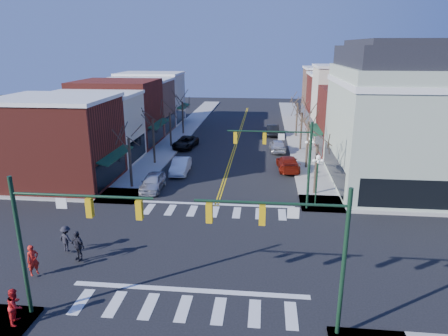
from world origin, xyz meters
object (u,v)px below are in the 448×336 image
(car_left_far, at_px, (186,142))
(car_right_mid, at_px, (278,146))
(lamppost_corner, at_px, (317,171))
(pedestrian_dark_b, at_px, (66,239))
(car_left_near, at_px, (153,182))
(car_right_near, at_px, (288,163))
(victorian_corner, at_px, (405,116))
(pedestrian_red_b, at_px, (15,306))
(pedestrian_dark_a, at_px, (78,246))
(car_right_far, at_px, (273,130))
(lamppost_midblock, at_px, (309,151))
(car_left_mid, at_px, (180,166))
(pedestrian_red_a, at_px, (33,260))

(car_left_far, xyz_separation_m, car_right_mid, (11.91, -0.74, 0.05))
(lamppost_corner, distance_m, pedestrian_dark_b, 19.52)
(car_left_near, distance_m, car_right_near, 14.75)
(victorian_corner, bearing_deg, pedestrian_red_b, -136.72)
(lamppost_corner, bearing_deg, car_left_far, 128.67)
(car_right_mid, height_order, pedestrian_dark_a, pedestrian_dark_a)
(lamppost_corner, xyz_separation_m, car_right_far, (-3.21, 27.18, -2.16))
(car_right_near, bearing_deg, pedestrian_red_b, 57.84)
(lamppost_corner, xyz_separation_m, car_left_far, (-14.60, 18.24, -2.23))
(pedestrian_red_b, distance_m, pedestrian_dark_b, 6.88)
(lamppost_corner, height_order, car_right_near, lamppost_corner)
(car_left_near, bearing_deg, pedestrian_dark_b, -102.55)
(lamppost_midblock, distance_m, pedestrian_dark_b, 23.49)
(victorian_corner, height_order, car_left_near, victorian_corner)
(lamppost_corner, bearing_deg, car_left_mid, 150.09)
(car_left_far, xyz_separation_m, pedestrian_red_a, (-2.69, -30.93, 0.32))
(car_left_far, bearing_deg, car_left_near, -83.85)
(car_right_near, distance_m, pedestrian_dark_b, 24.65)
(car_left_mid, bearing_deg, lamppost_midblock, -6.03)
(car_right_far, height_order, pedestrian_red_b, pedestrian_red_b)
(car_left_far, height_order, pedestrian_red_a, pedestrian_red_a)
(victorian_corner, bearing_deg, pedestrian_dark_a, -144.72)
(pedestrian_red_b, bearing_deg, car_left_mid, -20.82)
(car_left_mid, height_order, car_right_far, car_right_far)
(lamppost_corner, height_order, pedestrian_red_b, lamppost_corner)
(pedestrian_red_b, bearing_deg, pedestrian_dark_a, -17.18)
(victorian_corner, height_order, pedestrian_red_a, victorian_corner)
(car_left_far, distance_m, car_right_mid, 11.94)
(lamppost_corner, bearing_deg, car_right_mid, 98.72)
(pedestrian_red_a, height_order, pedestrian_dark_b, pedestrian_red_a)
(car_left_far, bearing_deg, pedestrian_red_b, -86.24)
(victorian_corner, bearing_deg, pedestrian_red_a, -143.86)
(pedestrian_red_a, xyz_separation_m, pedestrian_dark_b, (0.57, 2.80, -0.05))
(pedestrian_red_b, height_order, pedestrian_dark_b, pedestrian_red_b)
(victorian_corner, bearing_deg, pedestrian_dark_b, -147.60)
(lamppost_corner, relative_size, car_right_near, 0.82)
(victorian_corner, height_order, pedestrian_dark_a, victorian_corner)
(lamppost_midblock, relative_size, pedestrian_dark_b, 2.51)
(victorian_corner, relative_size, car_right_far, 2.92)
(car_right_far, height_order, pedestrian_dark_a, pedestrian_dark_a)
(car_right_near, xyz_separation_m, car_right_far, (-1.41, 17.45, 0.04))
(pedestrian_dark_b, bearing_deg, car_left_mid, -80.65)
(lamppost_corner, xyz_separation_m, car_right_near, (-1.80, 9.73, -2.20))
(pedestrian_dark_a, height_order, pedestrian_dark_b, pedestrian_dark_a)
(car_left_far, xyz_separation_m, pedestrian_dark_a, (-0.90, -29.08, 0.37))
(car_right_far, height_order, pedestrian_red_a, pedestrian_red_a)
(car_right_near, bearing_deg, pedestrian_dark_a, 52.09)
(victorian_corner, relative_size, pedestrian_red_a, 7.85)
(car_right_mid, bearing_deg, pedestrian_red_b, 64.73)
(lamppost_midblock, xyz_separation_m, pedestrian_dark_a, (-15.50, -17.34, -1.86))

